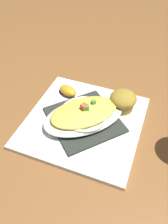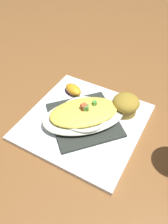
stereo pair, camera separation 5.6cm
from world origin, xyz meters
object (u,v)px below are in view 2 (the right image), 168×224
at_px(square_plate, 84,122).
at_px(gratin_dish, 84,114).
at_px(orange_garnish, 73,90).
at_px(muffin, 126,104).

distance_m(square_plate, gratin_dish, 0.03).
bearing_deg(gratin_dish, orange_garnish, 135.86).
relative_size(muffin, orange_garnish, 0.99).
bearing_deg(square_plate, orange_garnish, 135.84).
bearing_deg(muffin, square_plate, -134.38).
distance_m(square_plate, orange_garnish, 0.11).
bearing_deg(muffin, gratin_dish, -134.38).
xyz_separation_m(square_plate, gratin_dish, (0.00, 0.00, 0.03)).
xyz_separation_m(muffin, orange_garnish, (-0.16, -0.00, -0.02)).
bearing_deg(square_plate, gratin_dish, 45.19).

